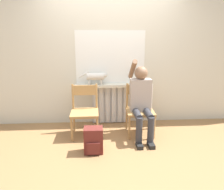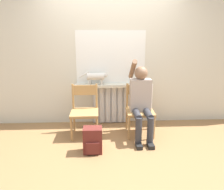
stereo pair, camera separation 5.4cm
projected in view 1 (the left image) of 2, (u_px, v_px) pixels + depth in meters
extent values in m
plane|color=olive|center=(115.00, 152.00, 3.19)|extent=(12.00, 12.00, 0.00)
cube|color=beige|center=(110.00, 52.00, 4.03)|extent=(7.00, 0.06, 2.70)
cube|color=silver|center=(111.00, 104.00, 4.22)|extent=(0.70, 0.05, 0.73)
cube|color=silver|center=(95.00, 105.00, 4.16)|extent=(0.08, 0.03, 0.70)
cube|color=silver|center=(102.00, 105.00, 4.17)|extent=(0.08, 0.03, 0.70)
cube|color=silver|center=(108.00, 105.00, 4.17)|extent=(0.08, 0.03, 0.70)
cube|color=silver|center=(114.00, 105.00, 4.18)|extent=(0.08, 0.03, 0.70)
cube|color=silver|center=(120.00, 105.00, 4.19)|extent=(0.08, 0.03, 0.70)
cube|color=silver|center=(126.00, 105.00, 4.20)|extent=(0.08, 0.03, 0.70)
cube|color=beige|center=(111.00, 85.00, 4.05)|extent=(1.33, 0.22, 0.05)
cube|color=white|center=(110.00, 57.00, 4.02)|extent=(1.28, 0.01, 0.96)
cube|color=#B2844C|center=(85.00, 113.00, 3.62)|extent=(0.46, 0.46, 0.04)
cylinder|color=#B2844C|center=(72.00, 130.00, 3.46)|extent=(0.04, 0.04, 0.38)
cylinder|color=#B2844C|center=(97.00, 129.00, 3.49)|extent=(0.04, 0.04, 0.38)
cylinder|color=#B2844C|center=(74.00, 121.00, 3.85)|extent=(0.04, 0.04, 0.38)
cylinder|color=#B2844C|center=(97.00, 120.00, 3.88)|extent=(0.04, 0.04, 0.38)
cylinder|color=#B2844C|center=(73.00, 96.00, 3.74)|extent=(0.04, 0.04, 0.43)
cylinder|color=#B2844C|center=(97.00, 96.00, 3.77)|extent=(0.04, 0.04, 0.43)
cube|color=#B2844C|center=(85.00, 90.00, 3.73)|extent=(0.41, 0.03, 0.17)
cube|color=#B2844C|center=(140.00, 112.00, 3.68)|extent=(0.47, 0.47, 0.04)
cylinder|color=#B2844C|center=(129.00, 128.00, 3.53)|extent=(0.04, 0.04, 0.38)
cylinder|color=#B2844C|center=(154.00, 128.00, 3.55)|extent=(0.04, 0.04, 0.38)
cylinder|color=#B2844C|center=(127.00, 119.00, 3.92)|extent=(0.04, 0.04, 0.38)
cylinder|color=#B2844C|center=(149.00, 119.00, 3.94)|extent=(0.04, 0.04, 0.38)
cylinder|color=#B2844C|center=(127.00, 95.00, 3.81)|extent=(0.04, 0.04, 0.43)
cylinder|color=#B2844C|center=(150.00, 95.00, 3.83)|extent=(0.04, 0.04, 0.43)
cube|color=#B2844C|center=(139.00, 89.00, 3.79)|extent=(0.41, 0.03, 0.17)
cylinder|color=#333338|center=(137.00, 114.00, 3.48)|extent=(0.11, 0.44, 0.11)
cylinder|color=#333338|center=(148.00, 113.00, 3.49)|extent=(0.11, 0.44, 0.11)
cylinder|color=#333338|center=(139.00, 132.00, 3.32)|extent=(0.10, 0.10, 0.45)
cylinder|color=#333338|center=(151.00, 131.00, 3.33)|extent=(0.10, 0.10, 0.45)
cube|color=black|center=(139.00, 145.00, 3.31)|extent=(0.09, 0.20, 0.06)
cube|color=black|center=(151.00, 145.00, 3.32)|extent=(0.09, 0.20, 0.06)
cube|color=#AD9E93|center=(140.00, 95.00, 3.63)|extent=(0.34, 0.20, 0.54)
sphere|color=#846047|center=(141.00, 73.00, 3.54)|extent=(0.22, 0.22, 0.22)
cylinder|color=#846047|center=(133.00, 69.00, 3.65)|extent=(0.08, 0.50, 0.38)
cylinder|color=#AD9E93|center=(150.00, 97.00, 3.61)|extent=(0.08, 0.08, 0.43)
cylinder|color=silver|center=(95.00, 76.00, 3.96)|extent=(0.31, 0.13, 0.13)
sphere|color=silver|center=(105.00, 75.00, 3.96)|extent=(0.08, 0.08, 0.08)
cone|color=silver|center=(105.00, 73.00, 3.93)|extent=(0.03, 0.03, 0.03)
cone|color=silver|center=(105.00, 73.00, 3.98)|extent=(0.03, 0.03, 0.03)
cylinder|color=silver|center=(101.00, 82.00, 3.96)|extent=(0.04, 0.04, 0.09)
cylinder|color=silver|center=(101.00, 82.00, 4.02)|extent=(0.04, 0.04, 0.09)
cylinder|color=silver|center=(89.00, 83.00, 3.95)|extent=(0.04, 0.04, 0.09)
cylinder|color=silver|center=(89.00, 82.00, 4.01)|extent=(0.04, 0.04, 0.09)
cylinder|color=silver|center=(84.00, 75.00, 3.94)|extent=(0.20, 0.03, 0.14)
cube|color=maroon|center=(94.00, 140.00, 3.13)|extent=(0.27, 0.20, 0.38)
cube|color=maroon|center=(94.00, 149.00, 3.04)|extent=(0.19, 0.03, 0.17)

